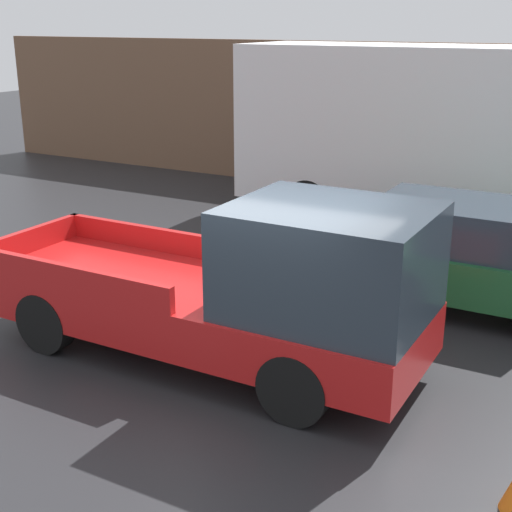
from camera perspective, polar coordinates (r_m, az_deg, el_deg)
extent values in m
plane|color=#232326|center=(8.56, 0.51, -10.01)|extent=(60.00, 60.00, 0.00)
cube|color=brown|center=(16.97, 16.81, 9.93)|extent=(28.00, 0.15, 3.58)
cube|color=red|center=(8.94, -4.72, -4.10)|extent=(5.70, 1.91, 0.59)
cube|color=#28333D|center=(7.83, 5.94, -0.39)|extent=(2.17, 1.79, 1.22)
cube|color=red|center=(10.19, -8.00, 1.36)|extent=(3.14, 0.10, 0.33)
cube|color=red|center=(8.89, -14.96, -1.67)|extent=(3.14, 0.10, 0.33)
cube|color=red|center=(10.53, -17.60, 1.22)|extent=(0.10, 1.91, 0.33)
cylinder|color=black|center=(8.98, 7.83, -5.89)|extent=(0.80, 0.26, 0.80)
cylinder|color=black|center=(7.60, 3.11, -10.50)|extent=(0.80, 0.26, 0.80)
cylinder|color=black|center=(10.65, -10.14, -2.04)|extent=(0.80, 0.26, 0.80)
cylinder|color=black|center=(9.52, -16.46, -5.08)|extent=(0.80, 0.26, 0.80)
cube|color=#1E592D|center=(10.94, 15.68, -0.65)|extent=(4.71, 1.86, 0.62)
cube|color=#28333D|center=(10.73, 16.70, 2.43)|extent=(2.59, 1.64, 0.64)
cylinder|color=black|center=(12.16, 9.86, 0.41)|extent=(0.73, 0.22, 0.73)
cylinder|color=black|center=(10.68, 6.86, -2.01)|extent=(0.73, 0.22, 0.73)
cube|color=white|center=(14.90, 10.31, 10.28)|extent=(5.74, 2.37, 3.13)
cylinder|color=black|center=(16.54, 7.37, 5.80)|extent=(0.99, 0.30, 0.99)
cylinder|color=black|center=(14.66, 4.28, 4.26)|extent=(0.99, 0.30, 0.99)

